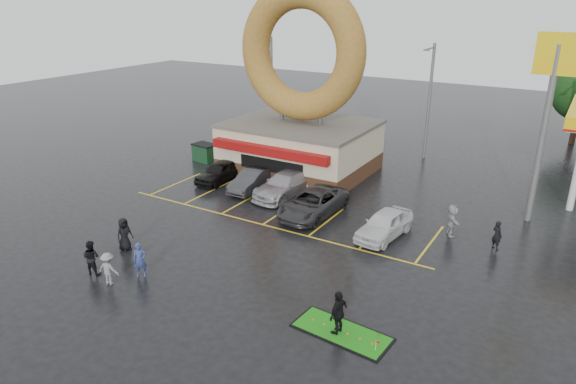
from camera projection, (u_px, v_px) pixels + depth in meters
The scene contains 19 objects.
ground at pixel (227, 248), 26.86m from camera, with size 120.00×120.00×0.00m, color black.
donut_shop at pixel (300, 112), 37.07m from camera, with size 10.20×8.70×13.50m.
shell_sign at pixel (550, 95), 27.54m from camera, with size 2.20×0.36×10.60m.
streetlight_left at pixel (271, 86), 45.87m from camera, with size 0.40×2.21×9.00m.
streetlight_mid at pixel (429, 99), 39.93m from camera, with size 0.40×2.21×9.00m.
car_black at pixel (220, 171), 36.22m from camera, with size 1.69×4.21×1.43m, color black.
car_dgrey at pixel (252, 180), 34.60m from camera, with size 1.49×4.27×1.41m, color #2E2D30.
car_silver at pixel (285, 184), 33.59m from camera, with size 2.17×5.34×1.55m, color #A3A2A7.
car_grey at pixel (313, 203), 30.66m from camera, with size 2.49×5.40×1.50m, color #2F2F32.
car_white at pixel (384, 224), 27.85m from camera, with size 1.74×4.32×1.47m, color silver.
person_blue at pixel (140, 260), 23.88m from camera, with size 0.62×0.41×1.70m, color navy.
person_blackjkt at pixel (91, 258), 24.09m from camera, with size 0.83×0.65×1.71m, color black.
person_hoodie at pixel (108, 269), 23.25m from camera, with size 1.01×0.58×1.56m, color gray.
person_bystander at pixel (124, 234), 26.37m from camera, with size 0.87×0.56×1.77m, color black.
person_cameraman at pixel (338, 313), 19.75m from camera, with size 1.10×0.46×1.88m, color black.
person_walker_near at pixel (452, 220), 27.97m from camera, with size 1.68×0.54×1.81m, color #9C9B9E.
person_walker_far at pixel (497, 235), 26.48m from camera, with size 0.58×0.38×1.58m, color black.
dumpster at pixel (205, 153), 40.69m from camera, with size 1.80×1.20×1.30m, color #194224.
putting_green at pixel (342, 332), 20.12m from camera, with size 4.01×1.97×0.49m.
Camera 1 is at (15.14, -18.90, 12.40)m, focal length 32.00 mm.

